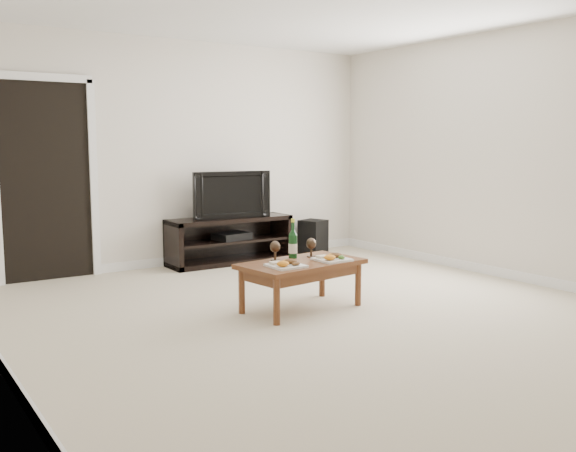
# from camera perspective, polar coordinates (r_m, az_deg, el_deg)

# --- Properties ---
(floor) EXTENTS (5.50, 5.50, 0.00)m
(floor) POSITION_cam_1_polar(r_m,az_deg,el_deg) (5.42, 3.19, -7.91)
(floor) COLOR beige
(floor) RESTS_ON ground
(back_wall) EXTENTS (5.00, 0.04, 2.60)m
(back_wall) POSITION_cam_1_polar(r_m,az_deg,el_deg) (7.62, -9.40, 6.35)
(back_wall) COLOR silver
(back_wall) RESTS_ON ground
(doorway) EXTENTS (0.90, 0.02, 2.05)m
(doorway) POSITION_cam_1_polar(r_m,az_deg,el_deg) (7.10, -20.72, 3.67)
(doorway) COLOR black
(doorway) RESTS_ON ground
(media_console) EXTENTS (1.51, 0.45, 0.55)m
(media_console) POSITION_cam_1_polar(r_m,az_deg,el_deg) (7.67, -5.20, -1.27)
(media_console) COLOR black
(media_console) RESTS_ON ground
(television) EXTENTS (0.96, 0.23, 0.55)m
(television) POSITION_cam_1_polar(r_m,az_deg,el_deg) (7.61, -5.24, 2.83)
(television) COLOR black
(television) RESTS_ON media_console
(av_receiver) EXTENTS (0.45, 0.37, 0.08)m
(av_receiver) POSITION_cam_1_polar(r_m,az_deg,el_deg) (7.67, -5.03, -0.90)
(av_receiver) COLOR black
(av_receiver) RESTS_ON media_console
(subwoofer) EXTENTS (0.37, 0.37, 0.44)m
(subwoofer) POSITION_cam_1_polar(r_m,az_deg,el_deg) (8.31, 2.24, -0.96)
(subwoofer) COLOR black
(subwoofer) RESTS_ON ground
(coffee_table) EXTENTS (1.12, 0.71, 0.42)m
(coffee_table) POSITION_cam_1_polar(r_m,az_deg,el_deg) (5.54, 1.19, -5.31)
(coffee_table) COLOR brown
(coffee_table) RESTS_ON ground
(plate_left) EXTENTS (0.27, 0.27, 0.07)m
(plate_left) POSITION_cam_1_polar(r_m,az_deg,el_deg) (5.26, -0.19, -3.28)
(plate_left) COLOR white
(plate_left) RESTS_ON coffee_table
(plate_right) EXTENTS (0.27, 0.27, 0.07)m
(plate_right) POSITION_cam_1_polar(r_m,az_deg,el_deg) (5.56, 3.92, -2.73)
(plate_right) COLOR white
(plate_right) RESTS_ON coffee_table
(wine_bottle) EXTENTS (0.07, 0.07, 0.35)m
(wine_bottle) POSITION_cam_1_polar(r_m,az_deg,el_deg) (5.63, 0.44, -1.12)
(wine_bottle) COLOR #0E3312
(wine_bottle) RESTS_ON coffee_table
(goblet_left) EXTENTS (0.09, 0.09, 0.17)m
(goblet_left) POSITION_cam_1_polar(r_m,az_deg,el_deg) (5.54, -1.16, -2.21)
(goblet_left) COLOR #32261B
(goblet_left) RESTS_ON coffee_table
(goblet_right) EXTENTS (0.09, 0.09, 0.17)m
(goblet_right) POSITION_cam_1_polar(r_m,az_deg,el_deg) (5.71, 2.07, -1.91)
(goblet_right) COLOR #32261B
(goblet_right) RESTS_ON coffee_table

